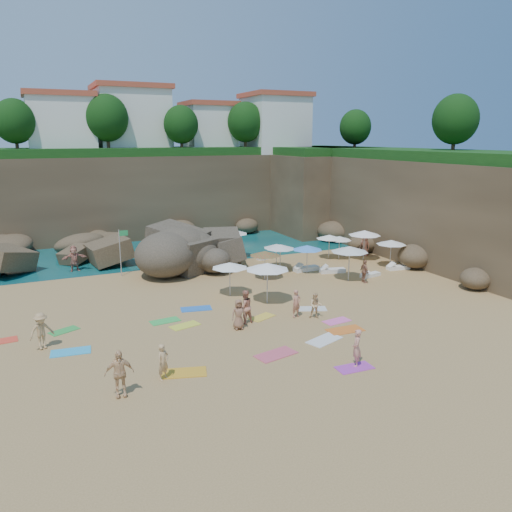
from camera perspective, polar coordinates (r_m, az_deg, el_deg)
name	(u,v)px	position (r m, az deg, el deg)	size (l,w,h in m)	color
ground	(247,301)	(30.77, -1.04, -5.17)	(120.00, 120.00, 0.00)	tan
seawater	(142,225)	(58.73, -12.95, 3.48)	(120.00, 120.00, 0.00)	#0C4751
cliff_back	(169,194)	(53.81, -9.95, 7.03)	(44.00, 8.00, 8.00)	brown
cliff_right	(405,204)	(46.71, 16.68, 5.72)	(8.00, 30.00, 8.00)	brown
cliff_corner	(315,192)	(55.14, 6.81, 7.29)	(10.00, 12.00, 8.00)	brown
rock_promontory	(43,262)	(43.82, -23.19, -0.61)	(12.00, 7.00, 2.00)	brown
clifftop_buildings	(173,123)	(54.53, -9.48, 14.76)	(28.48, 9.48, 7.00)	white
clifftop_trees	(210,121)	(49.10, -5.33, 15.07)	(35.60, 23.82, 4.40)	#11380F
rock_outcrop	(202,272)	(37.41, -6.22, -1.86)	(8.26, 6.20, 3.31)	brown
flag_pole	(121,246)	(37.06, -15.14, 1.06)	(0.66, 0.07, 3.41)	silver
parasol_0	(280,247)	(36.95, 2.79, 1.08)	(2.21, 2.21, 2.09)	silver
parasol_1	(232,232)	(41.17, -2.73, 2.80)	(2.57, 2.57, 2.43)	silver
parasol_2	(276,246)	(38.06, 2.36, 1.16)	(1.99, 1.99, 1.88)	silver
parasol_3	(339,238)	(41.34, 9.52, 2.03)	(2.04, 2.04, 1.93)	silver
parasol_4	(365,233)	(41.39, 12.31, 2.60)	(2.60, 2.60, 2.46)	silver
parasol_5	(230,265)	(31.33, -3.02, -1.07)	(2.28, 2.28, 2.16)	silver
parasol_6	(265,253)	(34.86, 1.04, 0.31)	(2.19, 2.19, 2.07)	silver
parasol_7	(329,237)	(41.33, 8.38, 2.19)	(2.14, 2.14, 2.02)	silver
parasol_8	(391,242)	(39.59, 15.21, 1.53)	(2.27, 2.27, 2.15)	silver
parasol_9	(267,266)	(29.80, 1.30, -1.19)	(2.64, 2.64, 2.50)	silver
parasol_10	(307,247)	(36.75, 5.88, 0.97)	(2.23, 2.23, 2.10)	silver
parasol_11	(350,249)	(35.15, 10.65, 0.78)	(2.60, 2.60, 2.46)	silver
lounger_0	(306,269)	(37.77, 5.75, -1.45)	(1.99, 0.66, 0.31)	white
lounger_1	(228,263)	(39.38, -3.25, -0.80)	(1.87, 0.62, 0.29)	silver
lounger_2	(266,257)	(41.22, 1.13, -0.16)	(1.61, 0.54, 0.25)	white
lounger_3	(332,271)	(37.52, 8.73, -1.66)	(1.91, 0.64, 0.30)	white
lounger_4	(398,268)	(39.49, 15.95, -1.28)	(1.78, 0.59, 0.28)	white
lounger_5	(370,275)	(36.95, 12.93, -2.12)	(1.62, 0.54, 0.25)	white
towel_0	(71,352)	(25.34, -20.42, -10.22)	(1.80, 0.90, 0.03)	#2AA8E1
towel_1	(276,354)	(23.55, 2.29, -11.17)	(1.95, 0.98, 0.03)	#CC4F61
towel_2	(184,373)	(22.09, -8.22, -13.06)	(1.90, 0.95, 0.03)	gold
towel_3	(165,321)	(27.96, -10.36, -7.32)	(1.59, 0.79, 0.03)	green
towel_4	(185,326)	(27.15, -8.12, -7.88)	(1.58, 0.79, 0.03)	yellow
towel_5	(312,309)	(29.58, 6.38, -6.01)	(1.70, 0.85, 0.03)	silver
towel_6	(354,368)	(22.72, 11.18, -12.41)	(1.64, 0.82, 0.03)	purple
towel_7	(0,341)	(27.93, -27.23, -8.68)	(1.60, 0.80, 0.03)	#EB3F29
towel_8	(196,309)	(29.60, -6.85, -6.00)	(1.78, 0.89, 0.03)	blue
towel_9	(337,321)	(27.87, 9.22, -7.35)	(1.53, 0.76, 0.03)	#F860B7
towel_10	(345,330)	(26.70, 10.15, -8.32)	(1.90, 0.95, 0.03)	orange
towel_11	(64,331)	(28.04, -21.07, -7.98)	(1.47, 0.73, 0.03)	green
towel_12	(262,317)	(28.08, 0.72, -7.00)	(1.52, 0.76, 0.03)	gold
towel_13	(324,340)	(25.31, 7.81, -9.49)	(1.88, 0.94, 0.03)	silver
person_stand_0	(163,362)	(21.38, -10.56, -11.82)	(0.57, 0.37, 1.56)	tan
person_stand_1	(245,307)	(26.96, -1.28, -5.82)	(0.90, 0.70, 1.86)	tan
person_stand_2	(191,252)	(40.24, -7.45, 0.40)	(1.06, 0.44, 1.64)	#DFB77E
person_stand_3	(364,271)	(35.14, 12.29, -1.73)	(0.95, 0.39, 1.62)	#9B664D
person_stand_4	(365,245)	(43.20, 12.34, 1.21)	(0.88, 0.48, 1.80)	#E38D77
person_stand_5	(74,258)	(39.71, -20.06, -0.26)	(1.80, 0.52, 1.95)	#BE745F
person_stand_6	(357,348)	(22.60, 11.42, -10.25)	(0.61, 0.40, 1.68)	tan
person_lie_0	(43,344)	(26.08, -23.18, -9.27)	(1.14, 1.77, 0.47)	tan
person_lie_1	(120,391)	(20.71, -15.24, -14.66)	(1.11, 1.89, 0.46)	#E8B884
person_lie_2	(239,325)	(26.39, -1.99, -7.92)	(0.77, 1.58, 0.42)	#8E6147
person_lie_4	(296,314)	(28.13, 4.61, -6.63)	(0.57, 1.56, 0.37)	#B8765C
person_lie_5	(315,314)	(28.08, 6.80, -6.55)	(0.69, 1.41, 0.53)	#E2B880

